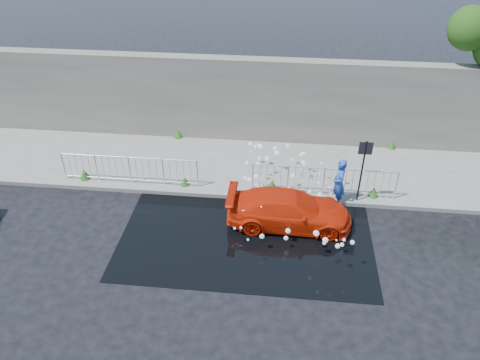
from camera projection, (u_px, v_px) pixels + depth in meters
The scene contains 12 objects.
ground at pixel (227, 255), 14.32m from camera, with size 90.00×90.00×0.00m, color black.
pavement at pixel (243, 166), 18.39m from camera, with size 30.00×4.00×0.15m, color #63635F.
curb at pixel (238, 196), 16.74m from camera, with size 30.00×0.25×0.16m, color #63635F.
retaining_wall at pixel (249, 100), 19.17m from camera, with size 30.00×0.60×3.50m, color #5C554D.
puddle at pixel (246, 235), 15.10m from camera, with size 8.00×5.00×0.01m, color black.
sign_post at pixel (363, 162), 15.53m from camera, with size 0.45×0.06×2.50m.
railing_left at pixel (130, 169), 17.01m from camera, with size 5.05×0.05×1.10m.
railing_right at pixel (324, 180), 16.40m from camera, with size 5.05×0.05×1.10m.
weeds at pixel (236, 168), 17.77m from camera, with size 12.17×3.93×0.41m.
water_spray at pixel (288, 185), 16.14m from camera, with size 3.58×5.55×1.06m.
red_car at pixel (289, 210), 15.24m from camera, with size 1.65×4.06×1.18m, color red.
person at pixel (339, 183), 15.98m from camera, with size 0.65×0.43×1.79m, color #224AAE.
Camera 1 is at (1.50, -10.43, 9.98)m, focal length 35.00 mm.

